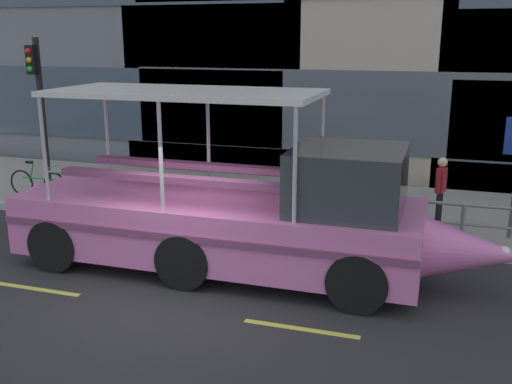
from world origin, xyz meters
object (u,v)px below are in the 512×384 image
(traffic_light_pole, at_px, (39,102))
(leaned_bicycle, at_px, (38,183))
(pedestrian_near_bow, at_px, (441,185))
(duck_tour_boat, at_px, (244,216))

(traffic_light_pole, height_order, leaned_bicycle, traffic_light_pole)
(traffic_light_pole, height_order, pedestrian_near_bow, traffic_light_pole)
(duck_tour_boat, distance_m, pedestrian_near_bow, 4.83)
(traffic_light_pole, bearing_deg, duck_tour_boat, -24.10)
(leaned_bicycle, relative_size, pedestrian_near_bow, 1.12)
(leaned_bicycle, xyz_separation_m, pedestrian_near_bow, (10.07, 0.72, 0.56))
(traffic_light_pole, relative_size, duck_tour_boat, 0.43)
(traffic_light_pole, relative_size, leaned_bicycle, 2.35)
(leaned_bicycle, bearing_deg, duck_tour_boat, -21.93)
(duck_tour_boat, bearing_deg, leaned_bicycle, 158.07)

